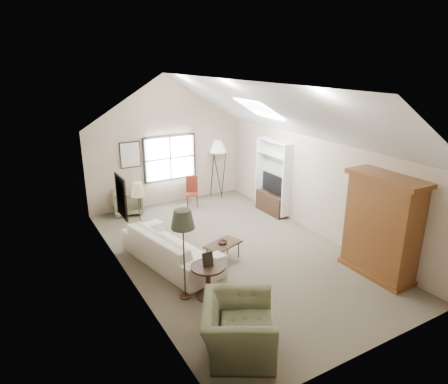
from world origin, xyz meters
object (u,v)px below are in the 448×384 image
armchair_near (238,328)px  sofa (171,247)px  armchair_far (127,201)px  side_table (208,281)px  armoire (382,227)px  side_chair (192,191)px  coffee_table (223,252)px

armchair_near → sofa: bearing=27.4°
armchair_far → side_table: bearing=100.2°
armchair_near → armchair_far: armchair_near is taller
armchair_far → side_table: armchair_far is taller
armoire → side_table: (-3.55, 1.02, -0.77)m
sofa → side_table: sofa is taller
sofa → side_chair: 3.69m
armchair_near → coffee_table: size_ratio=1.51×
side_table → armoire: bearing=-16.1°
sofa → armchair_far: sofa is taller
coffee_table → side_chair: 3.72m
armchair_far → sofa: bearing=98.9°
armchair_near → side_table: armchair_near is taller
sofa → armchair_far: 3.48m
sofa → armchair_near: 3.17m
armoire → side_chair: 5.99m
armchair_far → side_chair: size_ratio=0.90×
coffee_table → side_table: size_ratio=1.27×
armoire → sofa: bearing=144.3°
sofa → armchair_far: (0.04, 3.48, -0.01)m
sofa → armchair_near: bearing=164.4°
armchair_near → side_table: bearing=20.4°
armoire → sofa: armoire is taller
armoire → armchair_far: 7.12m
side_chair → armoire: bearing=-48.9°
side_table → armchair_near: bearing=-100.3°
armoire → side_chair: armoire is taller
armchair_near → armchair_far: bearing=28.8°
sofa → armchair_far: size_ratio=3.17×
armoire → sofa: 4.55m
sofa → side_table: (0.10, -1.60, -0.06)m
armchair_near → side_chair: 6.63m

